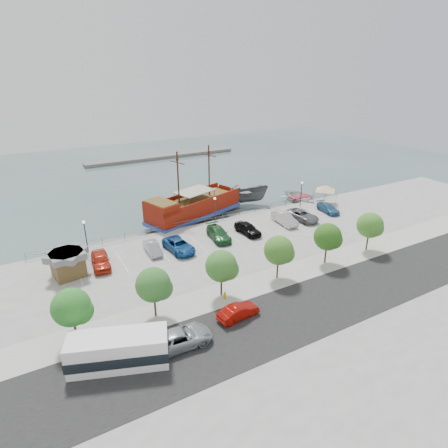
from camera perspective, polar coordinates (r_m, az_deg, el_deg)
ground at (r=50.28m, az=2.11°, el=-3.71°), size 160.00×160.00×0.00m
land_slab at (r=36.64m, az=20.04°, el=-15.93°), size 100.00×58.00×1.20m
street at (r=38.91m, az=14.64°, el=-11.54°), size 100.00×8.00×0.04m
sidewalk at (r=42.63m, az=9.15°, el=-7.73°), size 100.00×4.00×0.05m
seawall_railing at (r=55.86m, az=-2.00°, el=0.84°), size 50.00×0.06×1.00m
far_shore at (r=101.58m, az=-9.32°, el=10.09°), size 40.00×3.00×0.80m
pirate_ship at (r=59.91m, az=-3.64°, el=2.83°), size 19.07×10.63×11.83m
patrol_boat at (r=65.43m, az=3.37°, el=4.17°), size 8.37×5.39×3.03m
speedboat at (r=68.04m, az=11.57°, el=3.80°), size 5.52×7.49×1.50m
dock_west at (r=53.33m, az=-16.38°, el=-2.82°), size 7.44×2.38×0.42m
dock_mid at (r=61.06m, az=3.83°, el=1.44°), size 7.31×2.82×0.41m
dock_east at (r=65.34m, az=9.54°, el=2.62°), size 6.53×2.26×0.37m
shed at (r=44.89m, az=-22.74°, el=-5.48°), size 3.99×3.99×2.89m
canopy_tent at (r=65.15m, az=15.27°, el=5.70°), size 4.45×4.45×3.57m
street_van at (r=32.63m, az=-6.70°, el=-16.85°), size 5.60×2.72×1.53m
street_sedan at (r=35.42m, az=2.17°, el=-13.21°), size 4.21×1.84×1.35m
shuttle_bus at (r=31.52m, az=-15.78°, el=-18.10°), size 8.13×5.16×2.70m
fire_hydrant at (r=37.96m, az=0.11°, el=-10.83°), size 0.29×0.29×0.84m
lamp_post_left at (r=48.84m, az=-20.42°, el=-0.98°), size 0.36×0.36×4.28m
lamp_post_mid at (r=53.91m, az=-1.40°, el=2.76°), size 0.36×0.36×4.28m
lamp_post_right at (r=62.55m, az=11.72°, el=5.17°), size 0.36×0.36×4.28m
tree_a at (r=33.68m, az=-21.97°, el=-11.81°), size 3.30×3.20×5.00m
tree_b at (r=34.73m, az=-10.46°, el=-9.22°), size 3.30×3.20×5.00m
tree_c at (r=37.09m, az=-0.17°, el=-6.55°), size 3.30×3.20×5.00m
tree_d at (r=40.54m, az=8.54°, el=-4.10°), size 3.30×3.20×5.00m
tree_e at (r=44.82m, az=15.70°, el=-2.00°), size 3.30×3.20×5.00m
tree_f at (r=49.72m, az=21.51°, el=-0.27°), size 3.30×3.20×5.00m
parked_car_a at (r=45.74m, az=-18.32°, el=-5.26°), size 2.44×5.07×1.67m
parked_car_b at (r=47.43m, az=-10.82°, el=-3.58°), size 1.66×4.26×1.38m
parked_car_c at (r=47.37m, az=-6.89°, el=-3.28°), size 3.03×5.63×1.50m
parked_car_d at (r=50.23m, az=-0.84°, el=-1.49°), size 2.78×5.53×1.54m
parked_car_e at (r=51.86m, az=3.63°, el=-0.69°), size 2.26×4.78×1.58m
parked_car_f at (r=55.81m, az=9.18°, el=0.86°), size 2.12×5.17×1.67m
parked_car_g at (r=57.61m, az=11.82°, el=1.29°), size 3.33×5.76×1.51m
parked_car_h at (r=61.79m, az=15.58°, el=2.33°), size 2.40×4.77×1.33m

